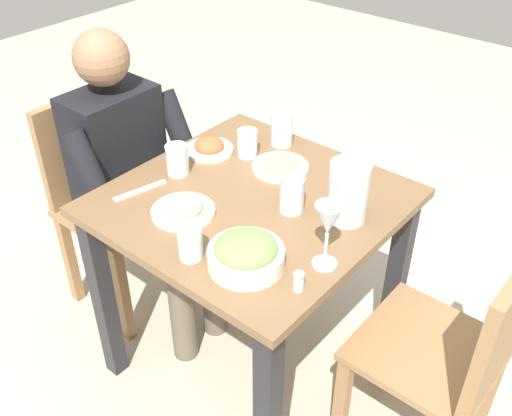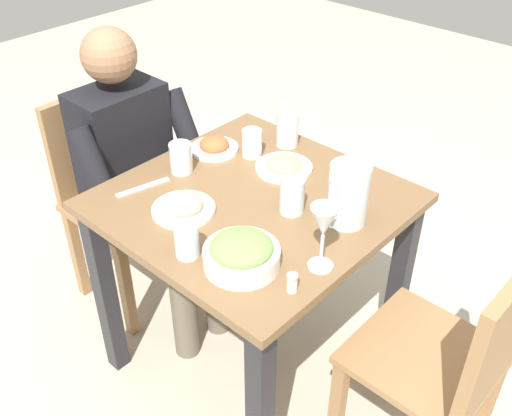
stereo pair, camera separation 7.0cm
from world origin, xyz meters
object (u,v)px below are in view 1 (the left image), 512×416
Objects in this scene: salad_bowl at (246,254)px; plate_rice_curry at (209,147)px; salt_shaker at (299,281)px; water_pitcher at (348,192)px; water_glass_by_pitcher at (190,243)px; dining_table at (252,233)px; chair_near at (106,192)px; plate_beans at (183,208)px; water_glass_far_right at (292,195)px; oil_carafe at (282,130)px; water_glass_center at (247,143)px; chair_far at (457,353)px; water_glass_near_right at (177,160)px; wine_glass at (328,223)px; plate_fries at (280,165)px; diner_near at (135,179)px.

salad_bowl is 1.22× the size of plate_rice_curry.
salad_bowl is at bearing -84.51° from salt_shaker.
water_pitcher reaches higher than water_glass_by_pitcher.
dining_table is at bearing -142.52° from salad_bowl.
chair_near is 0.68m from plate_beans.
dining_table is 0.24m from water_glass_far_right.
oil_carafe reaches higher than salad_bowl.
water_glass_by_pitcher is at bearing -12.60° from water_glass_far_right.
water_glass_center is (-0.07, 0.12, 0.03)m from plate_rice_curry.
water_glass_by_pitcher is (0.27, 0.77, 0.30)m from chair_near.
chair_far is 8.59× the size of water_glass_near_right.
water_glass_by_pitcher is at bearing 38.62° from plate_rice_curry.
water_pitcher is at bearing -161.56° from wine_glass.
dining_table is 0.95× the size of chair_far.
plate_fries is at bearing 170.22° from plate_beans.
water_glass_center reaches higher than salt_shaker.
diner_near is 0.30m from plate_rice_curry.
water_pitcher is at bearing 166.10° from salad_bowl.
water_glass_far_right is (0.17, 0.17, 0.04)m from plate_fries.
chair_near is (0.06, -0.71, -0.11)m from dining_table.
chair_far is 4.55× the size of plate_beans.
wine_glass is (0.06, 1.07, 0.40)m from chair_near.
water_glass_near_right is at bearing -130.34° from plate_beans.
chair_near is 0.53m from water_glass_near_right.
water_glass_near_right is at bearing -129.42° from water_glass_by_pitcher.
plate_rice_curry is at bearing -127.32° from salad_bowl.
salad_bowl is 1.08× the size of plate_fries.
salad_bowl is 2.16× the size of water_glass_by_pitcher.
water_glass_near_right is 1.92× the size of salt_shaker.
water_glass_center is (-0.09, -0.47, -0.05)m from water_pitcher.
plate_beans is (0.39, -0.07, 0.00)m from plate_fries.
plate_beans is 0.47m from salt_shaker.
oil_carafe is (-0.31, -0.28, -0.00)m from water_glass_far_right.
water_glass_center is (-0.45, -0.38, 0.01)m from salad_bowl.
water_pitcher is 0.37m from salad_bowl.
oil_carafe is 0.76m from salt_shaker.
diner_near reaches higher than water_pitcher.
water_pitcher is 0.98× the size of plate_fries.
water_glass_far_right is 1.10× the size of water_glass_near_right.
diner_near is at bearing -82.19° from water_glass_far_right.
oil_carafe is at bearing 164.12° from water_glass_center.
water_glass_by_pitcher is at bearing -74.51° from salt_shaker.
water_glass_far_right is at bearing -167.69° from salad_bowl.
water_glass_far_right is at bearing -122.94° from wine_glass.
dining_table is at bearing -70.78° from water_pitcher.
diner_near is (0.12, -1.22, 0.15)m from chair_far.
water_glass_near_right reaches higher than dining_table.
chair_near reaches higher than plate_beans.
plate_rice_curry is at bearing 114.49° from chair_near.
salt_shaker is (0.24, 0.36, 0.17)m from dining_table.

